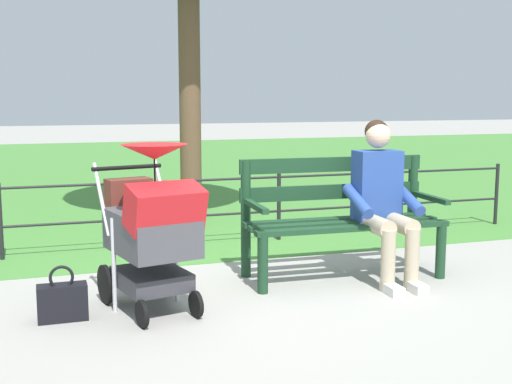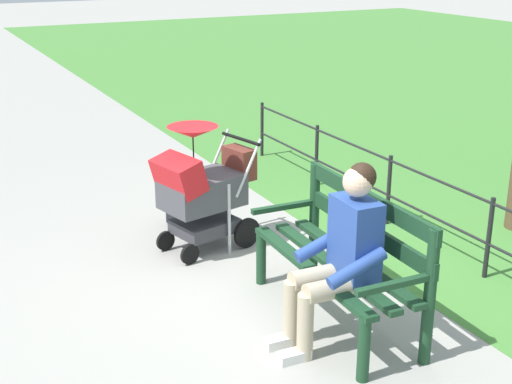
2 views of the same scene
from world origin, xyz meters
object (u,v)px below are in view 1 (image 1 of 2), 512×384
stroller (152,226)px  handbag (62,301)px  park_bench (340,212)px  person_on_bench (383,196)px

stroller → handbag: size_ratio=3.11×
park_bench → person_on_bench: person_on_bench is taller
stroller → handbag: stroller is taller
park_bench → handbag: size_ratio=4.38×
stroller → person_on_bench: bearing=-173.4°
handbag → person_on_bench: bearing=-174.9°
park_bench → stroller: stroller is taller
park_bench → stroller: size_ratio=1.41×
park_bench → stroller: bearing=15.3°
person_on_bench → handbag: size_ratio=3.45×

